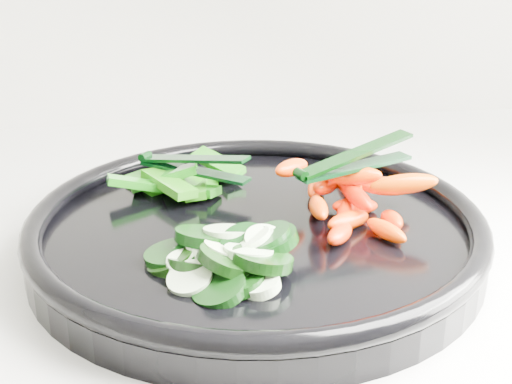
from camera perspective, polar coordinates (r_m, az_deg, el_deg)
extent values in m
cube|color=silver|center=(0.68, -1.68, -2.77)|extent=(2.02, 0.62, 0.03)
cylinder|color=black|center=(0.59, 0.00, -3.81)|extent=(0.39, 0.39, 0.02)
torus|color=black|center=(0.58, 0.00, -2.18)|extent=(0.40, 0.40, 0.02)
cylinder|color=black|center=(0.49, -2.92, -7.79)|extent=(0.05, 0.05, 0.02)
cylinder|color=beige|center=(0.50, -5.27, -7.02)|extent=(0.04, 0.04, 0.02)
cylinder|color=black|center=(0.52, -5.04, -5.91)|extent=(0.04, 0.05, 0.03)
cylinder|color=beige|center=(0.53, -3.96, -5.14)|extent=(0.05, 0.05, 0.02)
cylinder|color=black|center=(0.50, -1.54, -7.18)|extent=(0.06, 0.06, 0.02)
cylinder|color=#E5FCC9|center=(0.49, 0.25, -7.41)|extent=(0.04, 0.04, 0.02)
cylinder|color=black|center=(0.55, -4.90, -4.05)|extent=(0.04, 0.05, 0.02)
cylinder|color=#E0F9C7|center=(0.55, -3.44, -4.10)|extent=(0.04, 0.04, 0.02)
cylinder|color=black|center=(0.53, -6.48, -5.07)|extent=(0.06, 0.06, 0.02)
cylinder|color=beige|center=(0.52, -5.14, -5.45)|extent=(0.04, 0.04, 0.01)
cylinder|color=black|center=(0.52, -4.31, -5.71)|extent=(0.05, 0.05, 0.02)
cylinder|color=beige|center=(0.52, -5.42, -5.94)|extent=(0.04, 0.04, 0.01)
cylinder|color=black|center=(0.53, -6.76, -5.55)|extent=(0.04, 0.05, 0.02)
cylinder|color=beige|center=(0.52, -6.32, -5.53)|extent=(0.03, 0.03, 0.02)
cylinder|color=black|center=(0.53, 0.52, -3.88)|extent=(0.06, 0.06, 0.03)
cylinder|color=beige|center=(0.53, -0.58, -4.04)|extent=(0.05, 0.05, 0.03)
cylinder|color=black|center=(0.54, -4.26, -3.59)|extent=(0.06, 0.06, 0.02)
cylinder|color=beige|center=(0.54, -2.32, -3.41)|extent=(0.05, 0.05, 0.02)
cylinder|color=black|center=(0.50, -2.44, -5.52)|extent=(0.05, 0.05, 0.03)
cylinder|color=#D7EDBE|center=(0.51, -2.78, -4.82)|extent=(0.03, 0.03, 0.02)
cylinder|color=black|center=(0.52, -0.64, -4.36)|extent=(0.06, 0.05, 0.03)
cylinder|color=beige|center=(0.52, 0.79, -4.20)|extent=(0.05, 0.04, 0.03)
cylinder|color=black|center=(0.53, 1.07, -3.95)|extent=(0.04, 0.04, 0.02)
cylinder|color=#DBF0C0|center=(0.53, -0.06, -3.78)|extent=(0.03, 0.03, 0.02)
cylinder|color=black|center=(0.50, 0.50, -5.41)|extent=(0.06, 0.06, 0.02)
cylinder|color=beige|center=(0.51, -0.61, -5.00)|extent=(0.05, 0.05, 0.02)
ellipsoid|color=red|center=(0.59, 7.16, -1.79)|extent=(0.03, 0.05, 0.02)
ellipsoid|color=#E45200|center=(0.58, 7.41, -2.28)|extent=(0.05, 0.04, 0.02)
ellipsoid|color=#E94D00|center=(0.57, 10.40, -3.06)|extent=(0.03, 0.04, 0.02)
ellipsoid|color=#E12F00|center=(0.59, 10.80, -2.21)|extent=(0.02, 0.05, 0.03)
ellipsoid|color=#FE1500|center=(0.60, 4.94, -1.27)|extent=(0.02, 0.04, 0.02)
ellipsoid|color=#FF1A00|center=(0.56, 6.73, -3.36)|extent=(0.04, 0.04, 0.02)
ellipsoid|color=#F82100|center=(0.61, 7.95, -1.13)|extent=(0.05, 0.03, 0.02)
ellipsoid|color=#F04000|center=(0.67, 7.47, 1.19)|extent=(0.02, 0.05, 0.03)
ellipsoid|color=red|center=(0.65, 4.86, 0.45)|extent=(0.03, 0.05, 0.02)
ellipsoid|color=#E13900|center=(0.57, 5.02, -1.24)|extent=(0.02, 0.05, 0.02)
ellipsoid|color=#FF5400|center=(0.64, 7.60, 1.40)|extent=(0.04, 0.04, 0.02)
ellipsoid|color=#F54B00|center=(0.61, 7.39, 0.58)|extent=(0.02, 0.05, 0.03)
ellipsoid|color=red|center=(0.59, 8.02, -0.31)|extent=(0.03, 0.05, 0.02)
ellipsoid|color=#EA4400|center=(0.61, 5.63, 0.58)|extent=(0.04, 0.05, 0.03)
ellipsoid|color=#FF5300|center=(0.62, 10.36, 0.46)|extent=(0.05, 0.02, 0.02)
ellipsoid|color=#F04B00|center=(0.60, 7.87, 1.28)|extent=(0.05, 0.04, 0.03)
ellipsoid|color=#FD4600|center=(0.61, 2.87, 1.95)|extent=(0.04, 0.04, 0.02)
ellipsoid|color=red|center=(0.60, 7.17, 1.41)|extent=(0.04, 0.03, 0.02)
ellipsoid|color=#E33F00|center=(0.59, 11.76, 0.63)|extent=(0.06, 0.03, 0.03)
cube|color=#22740B|center=(0.65, -4.82, 0.19)|extent=(0.02, 0.06, 0.02)
cube|color=#196A0A|center=(0.66, -4.87, 0.63)|extent=(0.06, 0.05, 0.03)
cube|color=#0A710D|center=(0.68, -2.77, 1.37)|extent=(0.04, 0.05, 0.02)
cube|color=#116A0A|center=(0.65, -5.09, 0.15)|extent=(0.05, 0.05, 0.02)
cube|color=#106009|center=(0.67, -8.81, 0.69)|extent=(0.04, 0.05, 0.01)
cube|color=#106809|center=(0.65, -6.80, 0.29)|extent=(0.03, 0.06, 0.03)
cube|color=#146009|center=(0.65, -7.34, 1.18)|extent=(0.06, 0.03, 0.03)
cube|color=#16730A|center=(0.64, -9.71, 0.69)|extent=(0.05, 0.02, 0.02)
cube|color=#20730B|center=(0.64, -7.00, 0.69)|extent=(0.05, 0.07, 0.01)
cube|color=#09630D|center=(0.68, -3.05, 2.32)|extent=(0.05, 0.06, 0.02)
cylinder|color=black|center=(0.56, 3.62, 1.43)|extent=(0.01, 0.01, 0.01)
cube|color=black|center=(0.59, 7.96, 2.01)|extent=(0.11, 0.06, 0.00)
cube|color=black|center=(0.59, 8.02, 3.05)|extent=(0.11, 0.06, 0.02)
cylinder|color=black|center=(0.68, -8.86, 2.83)|extent=(0.01, 0.01, 0.01)
cube|color=black|center=(0.65, -4.95, 1.70)|extent=(0.10, 0.08, 0.00)
cube|color=black|center=(0.65, -4.99, 2.65)|extent=(0.10, 0.08, 0.02)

